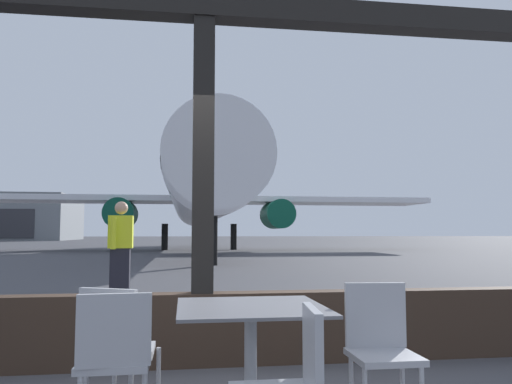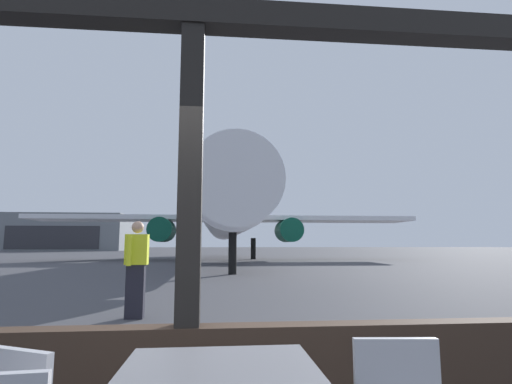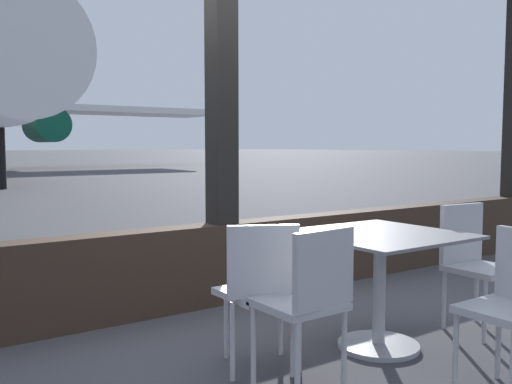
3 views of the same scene
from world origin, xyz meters
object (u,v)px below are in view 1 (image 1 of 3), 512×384
cafe_chair_aisle_left (291,381)px  ground_crew_worker (120,251)px  dining_table (251,347)px  cafe_chair_window_right (380,341)px  cafe_chair_window_left (114,354)px  cafe_chair_aisle_right (116,342)px  airplane (201,194)px

cafe_chair_aisle_left → ground_crew_worker: 6.61m
dining_table → cafe_chair_window_right: (0.82, -0.10, 0.04)m
dining_table → cafe_chair_aisle_left: 0.88m
cafe_chair_window_left → cafe_chair_aisle_right: size_ratio=1.02×
dining_table → airplane: bearing=88.8°
cafe_chair_aisle_left → airplane: size_ratio=0.02×
ground_crew_worker → cafe_chair_window_left: bearing=-83.3°
ground_crew_worker → airplane: bearing=84.9°
cafe_chair_aisle_right → cafe_chair_window_right: bearing=-7.4°
cafe_chair_window_left → cafe_chair_window_right: bearing=5.6°
cafe_chair_aisle_right → airplane: 29.22m
dining_table → airplane: (0.61, 29.13, 3.22)m
dining_table → cafe_chair_window_right: size_ratio=1.06×
dining_table → airplane: airplane is taller
cafe_chair_window_right → airplane: bearing=90.4°
airplane → cafe_chair_window_left: bearing=-92.8°
ground_crew_worker → cafe_chair_aisle_right: bearing=-83.2°
cafe_chair_aisle_left → airplane: bearing=89.0°
cafe_chair_window_left → dining_table: bearing=18.1°
dining_table → cafe_chair_aisle_left: cafe_chair_aisle_left is taller
cafe_chair_window_right → cafe_chair_aisle_right: size_ratio=1.02×
cafe_chair_aisle_right → cafe_chair_window_left: bearing=-83.7°
dining_table → ground_crew_worker: (-1.50, 5.53, 0.42)m
cafe_chair_window_right → ground_crew_worker: (-2.32, 5.63, 0.38)m
dining_table → cafe_chair_aisle_left: (0.08, -0.87, 0.03)m
cafe_chair_aisle_left → ground_crew_worker: size_ratio=0.49×
cafe_chair_window_left → cafe_chair_window_right: 1.64m
cafe_chair_window_left → cafe_chair_aisle_right: bearing=96.3°
ground_crew_worker → dining_table: bearing=-74.9°
cafe_chair_aisle_right → dining_table: bearing=-7.6°
dining_table → cafe_chair_aisle_right: 0.86m
dining_table → cafe_chair_window_left: bearing=-161.9°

